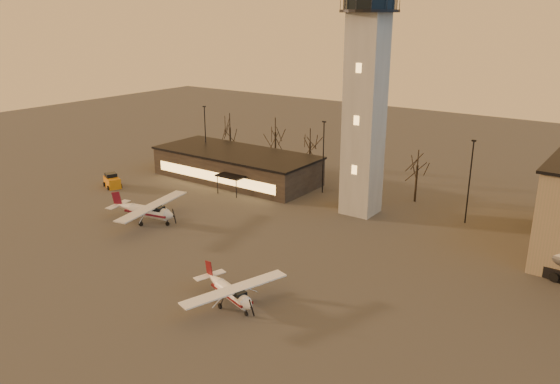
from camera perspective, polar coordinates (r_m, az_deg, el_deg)
name	(u,v)px	position (r m, az deg, el deg)	size (l,w,h in m)	color
ground	(192,312)	(47.45, -9.17, -12.24)	(220.00, 220.00, 0.00)	#3A3836
control_tower	(366,81)	(65.99, 8.99, 11.36)	(6.80, 6.80, 32.60)	gray
terminal	(236,166)	(82.37, -4.60, 2.77)	(25.40, 12.20, 4.30)	black
light_poles	(369,170)	(68.73, 9.30, 2.31)	(58.50, 12.25, 10.14)	black
tree_row	(309,140)	(82.28, 3.03, 5.50)	(37.20, 9.20, 8.80)	black
cessna_front	(233,296)	(47.35, -4.90, -10.82)	(8.00, 9.85, 2.75)	white
cessna_rear	(151,214)	(66.87, -13.37, -2.24)	(9.59, 12.06, 3.32)	silver
service_cart	(112,182)	(82.38, -17.13, 1.01)	(3.56, 2.91, 2.00)	#CC730C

